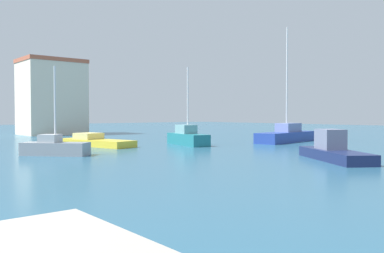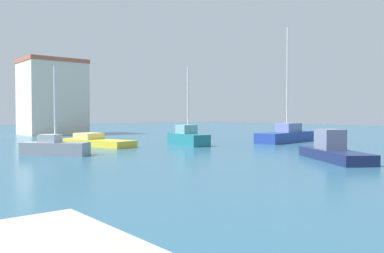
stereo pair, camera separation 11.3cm
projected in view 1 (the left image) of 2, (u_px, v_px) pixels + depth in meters
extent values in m
plane|color=#285670|center=(112.00, 149.00, 30.59)|extent=(160.00, 160.00, 0.00)
cube|color=#1E707A|center=(188.00, 139.00, 34.64)|extent=(2.75, 5.52, 0.96)
cube|color=#6B9CA2|center=(186.00, 129.00, 34.89)|extent=(1.64, 2.13, 0.75)
cylinder|color=silver|center=(188.00, 101.00, 34.54)|extent=(0.12, 0.12, 5.66)
cube|color=#233D93|center=(286.00, 137.00, 38.36)|extent=(8.51, 3.45, 0.95)
cube|color=#6E7DB1|center=(288.00, 127.00, 38.61)|extent=(2.96, 1.84, 0.83)
cylinder|color=silver|center=(287.00, 80.00, 38.19)|extent=(0.12, 0.12, 9.83)
cube|color=#19234C|center=(335.00, 155.00, 23.03)|extent=(4.93, 6.17, 0.58)
cube|color=slate|center=(330.00, 139.00, 23.57)|extent=(1.98, 2.12, 1.17)
cube|color=gold|center=(96.00, 143.00, 33.47)|extent=(3.79, 7.75, 0.54)
cube|color=#DFCD77|center=(88.00, 136.00, 34.00)|extent=(2.17, 2.29, 0.51)
cube|color=gray|center=(55.00, 149.00, 25.88)|extent=(3.86, 4.05, 0.82)
cube|color=#ADB0B5|center=(50.00, 138.00, 25.90)|extent=(1.64, 1.64, 0.51)
cylinder|color=silver|center=(55.00, 104.00, 25.79)|extent=(0.12, 0.12, 4.86)
cube|color=beige|center=(52.00, 99.00, 52.60)|extent=(7.40, 6.14, 9.18)
cube|color=#B25B42|center=(51.00, 62.00, 52.45)|extent=(7.55, 6.26, 0.50)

